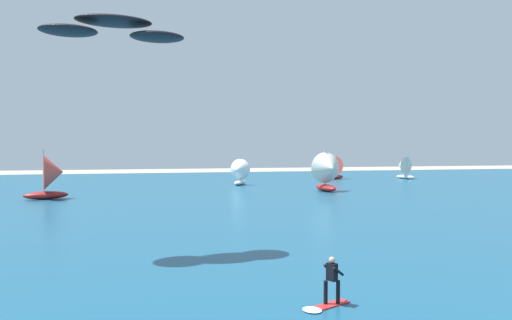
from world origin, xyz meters
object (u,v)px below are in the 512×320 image
(kitesurfer, at_px, (328,289))
(sailboat_heeled_over, at_px, (403,167))
(kite, at_px, (114,29))
(sailboat_mid_left, at_px, (338,167))
(sailboat_center_horizon, at_px, (328,171))
(sailboat_trailing, at_px, (52,176))
(sailboat_near_shore, at_px, (239,172))

(kitesurfer, bearing_deg, sailboat_heeled_over, 59.78)
(kite, bearing_deg, sailboat_heeled_over, 49.05)
(kite, bearing_deg, sailboat_mid_left, 58.02)
(sailboat_center_horizon, bearing_deg, sailboat_trailing, -177.01)
(kite, relative_size, sailboat_center_horizon, 1.40)
(kite, distance_m, sailboat_trailing, 29.30)
(kitesurfer, bearing_deg, sailboat_near_shore, 84.40)
(sailboat_trailing, relative_size, sailboat_mid_left, 1.29)
(sailboat_center_horizon, xyz_separation_m, sailboat_mid_left, (8.22, 18.55, -0.53))
(kitesurfer, height_order, sailboat_center_horizon, sailboat_center_horizon)
(sailboat_near_shore, distance_m, sailboat_center_horizon, 13.45)
(sailboat_trailing, bearing_deg, sailboat_near_shore, 29.82)
(sailboat_heeled_over, bearing_deg, sailboat_trailing, -158.76)
(sailboat_near_shore, relative_size, sailboat_mid_left, 1.00)
(kitesurfer, distance_m, sailboat_near_shore, 47.67)
(kite, height_order, sailboat_trailing, kite)
(kite, relative_size, sailboat_heeled_over, 1.84)
(kite, xyz_separation_m, sailboat_mid_left, (29.20, 46.78, -9.28))
(sailboat_center_horizon, bearing_deg, sailboat_heeled_over, 42.94)
(kitesurfer, height_order, sailboat_heeled_over, sailboat_heeled_over)
(sailboat_trailing, relative_size, sailboat_heeled_over, 1.30)
(sailboat_trailing, height_order, sailboat_center_horizon, sailboat_center_horizon)
(sailboat_heeled_over, distance_m, sailboat_center_horizon, 24.84)
(sailboat_trailing, relative_size, sailboat_center_horizon, 0.99)
(kite, relative_size, sailboat_near_shore, 1.82)
(kite, relative_size, sailboat_trailing, 1.42)
(sailboat_center_horizon, bearing_deg, kite, -126.63)
(sailboat_near_shore, xyz_separation_m, sailboat_center_horizon, (8.65, -10.29, 0.53))
(sailboat_near_shore, distance_m, sailboat_mid_left, 18.78)
(sailboat_mid_left, bearing_deg, sailboat_trailing, -151.82)
(kitesurfer, bearing_deg, kite, 130.77)
(kitesurfer, distance_m, sailboat_center_horizon, 39.48)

